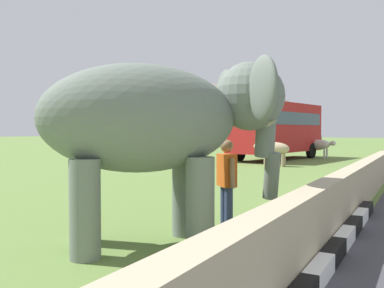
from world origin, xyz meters
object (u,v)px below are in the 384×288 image
object	(u,v)px
cow_near	(274,149)
elephant	(163,122)
person_handler	(227,180)
bus_red	(277,126)
cow_mid	(320,145)

from	to	relation	value
cow_near	elephant	bearing A→B (deg)	-168.40
person_handler	bus_red	size ratio (longest dim) A/B	0.20
elephant	bus_red	xyz separation A→B (m)	(19.66, 4.43, 0.12)
bus_red	cow_near	bearing A→B (deg)	-163.99
cow_near	person_handler	bearing A→B (deg)	-165.18
person_handler	cow_near	bearing A→B (deg)	14.82
elephant	bus_red	bearing A→B (deg)	12.70
bus_red	cow_mid	size ratio (longest dim) A/B	4.31
elephant	cow_mid	distance (m)	22.50
elephant	cow_near	bearing A→B (deg)	11.60
cow_mid	elephant	bearing A→B (deg)	-173.94
bus_red	cow_near	world-z (taller)	bus_red
person_handler	bus_red	distance (m)	19.12
person_handler	elephant	bearing A→B (deg)	156.00
cow_near	cow_mid	world-z (taller)	same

